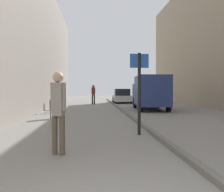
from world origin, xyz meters
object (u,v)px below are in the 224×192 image
object	(u,v)px
parked_car	(122,96)
bicycle_leaning	(55,106)
delivery_van	(150,92)
pedestrian_mid_block	(58,107)
pedestrian_main_foreground	(93,93)
cafe_chair_by_doorway	(54,102)
street_sign_post	(139,86)
cafe_chair_near_window	(53,108)

from	to	relation	value
parked_car	bicycle_leaning	xyz separation A→B (m)	(-5.31, -10.49, -0.33)
delivery_van	parked_car	bearing A→B (deg)	99.41
pedestrian_mid_block	parked_car	size ratio (longest dim) A/B	0.43
pedestrian_main_foreground	cafe_chair_by_doorway	distance (m)	7.00
pedestrian_main_foreground	pedestrian_mid_block	bearing A→B (deg)	81.51
street_sign_post	cafe_chair_near_window	world-z (taller)	street_sign_post
pedestrian_main_foreground	cafe_chair_near_window	size ratio (longest dim) A/B	1.95
pedestrian_mid_block	bicycle_leaning	distance (m)	10.51
cafe_chair_near_window	delivery_van	bearing A→B (deg)	109.57
delivery_van	street_sign_post	size ratio (longest dim) A/B	1.96
delivery_van	bicycle_leaning	xyz separation A→B (m)	(-6.29, -1.51, -0.87)
delivery_van	street_sign_post	xyz separation A→B (m)	(-2.50, -9.56, 0.29)
cafe_chair_near_window	cafe_chair_by_doorway	world-z (taller)	same
pedestrian_mid_block	bicycle_leaning	bearing A→B (deg)	117.08
pedestrian_main_foreground	cafe_chair_by_doorway	bearing A→B (deg)	60.91
pedestrian_mid_block	street_sign_post	xyz separation A→B (m)	(2.24, 2.32, 0.48)
pedestrian_mid_block	street_sign_post	world-z (taller)	street_sign_post
cafe_chair_by_doorway	bicycle_leaning	bearing A→B (deg)	15.02
pedestrian_mid_block	pedestrian_main_foreground	bearing A→B (deg)	106.08
cafe_chair_by_doorway	parked_car	bearing A→B (deg)	150.47
street_sign_post	pedestrian_mid_block	bearing A→B (deg)	43.53
pedestrian_main_foreground	cafe_chair_near_window	bearing A→B (deg)	74.51
pedestrian_main_foreground	cafe_chair_by_doorway	size ratio (longest dim) A/B	1.95
cafe_chair_near_window	cafe_chair_by_doorway	size ratio (longest dim) A/B	1.00
pedestrian_mid_block	delivery_van	xyz separation A→B (m)	(4.74, 11.88, 0.19)
delivery_van	bicycle_leaning	bearing A→B (deg)	-163.30
street_sign_post	cafe_chair_by_doorway	distance (m)	10.84
parked_car	street_sign_post	size ratio (longest dim) A/B	1.64
pedestrian_main_foreground	delivery_van	distance (m)	7.87
pedestrian_main_foreground	cafe_chair_near_window	distance (m)	11.96
pedestrian_mid_block	cafe_chair_near_window	distance (m)	7.03
delivery_van	cafe_chair_by_doorway	bearing A→B (deg)	179.74
pedestrian_main_foreground	bicycle_leaning	xyz separation A→B (m)	(-2.36, -8.33, -0.68)
parked_car	street_sign_post	distance (m)	18.61
pedestrian_mid_block	cafe_chair_near_window	bearing A→B (deg)	118.08
delivery_van	cafe_chair_near_window	bearing A→B (deg)	-136.70
bicycle_leaning	cafe_chair_near_window	xyz separation A→B (m)	(0.39, -3.46, 0.17)
pedestrian_main_foreground	pedestrian_mid_block	distance (m)	18.72
parked_car	bicycle_leaning	size ratio (longest dim) A/B	2.40
pedestrian_mid_block	street_sign_post	distance (m)	3.26
cafe_chair_near_window	street_sign_post	bearing A→B (deg)	15.92
pedestrian_mid_block	cafe_chair_by_doorway	bearing A→B (deg)	117.47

